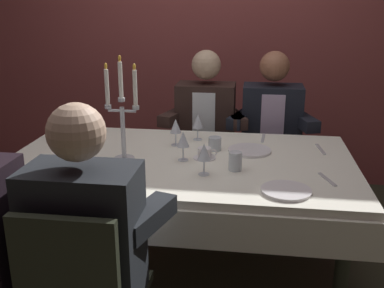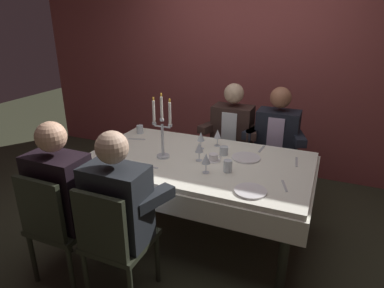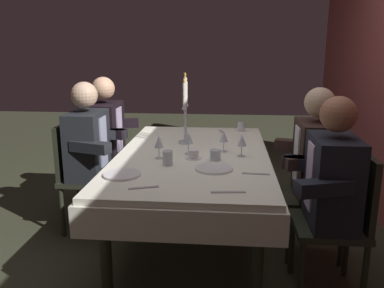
{
  "view_description": "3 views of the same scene",
  "coord_description": "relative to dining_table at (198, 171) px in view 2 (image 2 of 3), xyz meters",
  "views": [
    {
      "loc": [
        0.39,
        -2.32,
        1.58
      ],
      "look_at": [
        0.07,
        0.01,
        0.82
      ],
      "focal_mm": 42.25,
      "sensor_mm": 36.0,
      "label": 1
    },
    {
      "loc": [
        0.98,
        -2.44,
        1.9
      ],
      "look_at": [
        -0.06,
        0.02,
        0.86
      ],
      "focal_mm": 31.18,
      "sensor_mm": 36.0,
      "label": 2
    },
    {
      "loc": [
        2.83,
        0.24,
        1.52
      ],
      "look_at": [
        -0.0,
        -0.01,
        0.81
      ],
      "focal_mm": 37.23,
      "sensor_mm": 36.0,
      "label": 3
    }
  ],
  "objects": [
    {
      "name": "ground_plane",
      "position": [
        0.0,
        0.0,
        -0.62
      ],
      "size": [
        12.0,
        12.0,
        0.0
      ],
      "primitive_type": "plane",
      "color": "#353726"
    },
    {
      "name": "back_wall",
      "position": [
        0.0,
        1.66,
        0.73
      ],
      "size": [
        6.0,
        0.12,
        2.7
      ],
      "primitive_type": "cube",
      "color": "#944342",
      "rests_on": "ground_plane"
    },
    {
      "name": "dining_table",
      "position": [
        0.0,
        0.0,
        0.0
      ],
      "size": [
        1.94,
        1.14,
        0.74
      ],
      "color": "white",
      "rests_on": "ground_plane"
    },
    {
      "name": "candelabra",
      "position": [
        -0.29,
        -0.09,
        0.35
      ],
      "size": [
        0.19,
        0.11,
        0.57
      ],
      "color": "silver",
      "rests_on": "dining_table"
    },
    {
      "name": "dinner_plate_0",
      "position": [
        0.55,
        -0.39,
        0.13
      ],
      "size": [
        0.23,
        0.23,
        0.01
      ],
      "primitive_type": "cylinder",
      "color": "white",
      "rests_on": "dining_table"
    },
    {
      "name": "dinner_plate_1",
      "position": [
        0.38,
        0.17,
        0.13
      ],
      "size": [
        0.25,
        0.25,
        0.01
      ],
      "primitive_type": "cylinder",
      "color": "white",
      "rests_on": "dining_table"
    },
    {
      "name": "wine_glass_0",
      "position": [
        0.16,
        -0.23,
        0.23
      ],
      "size": [
        0.07,
        0.07,
        0.16
      ],
      "color": "silver",
      "rests_on": "dining_table"
    },
    {
      "name": "wine_glass_1",
      "position": [
        0.02,
        -0.03,
        0.24
      ],
      "size": [
        0.07,
        0.07,
        0.16
      ],
      "color": "silver",
      "rests_on": "dining_table"
    },
    {
      "name": "wine_glass_2",
      "position": [
        -0.06,
        0.23,
        0.24
      ],
      "size": [
        0.07,
        0.07,
        0.16
      ],
      "color": "silver",
      "rests_on": "dining_table"
    },
    {
      "name": "wine_glass_3",
      "position": [
        0.05,
        0.36,
        0.23
      ],
      "size": [
        0.07,
        0.07,
        0.16
      ],
      "color": "silver",
      "rests_on": "dining_table"
    },
    {
      "name": "water_tumbler_0",
      "position": [
        -0.81,
        0.38,
        0.16
      ],
      "size": [
        0.07,
        0.07,
        0.09
      ],
      "primitive_type": "cylinder",
      "color": "silver",
      "rests_on": "dining_table"
    },
    {
      "name": "water_tumbler_1",
      "position": [
        0.18,
        0.17,
        0.16
      ],
      "size": [
        0.07,
        0.07,
        0.08
      ],
      "primitive_type": "cylinder",
      "color": "silver",
      "rests_on": "dining_table"
    },
    {
      "name": "water_tumbler_2",
      "position": [
        0.31,
        -0.14,
        0.17
      ],
      "size": [
        0.07,
        0.07,
        0.1
      ],
      "primitive_type": "cylinder",
      "color": "silver",
      "rests_on": "dining_table"
    },
    {
      "name": "coffee_cup_0",
      "position": [
        0.14,
        0.02,
        0.15
      ],
      "size": [
        0.13,
        0.12,
        0.06
      ],
      "color": "white",
      "rests_on": "dining_table"
    },
    {
      "name": "fork_0",
      "position": [
        -0.74,
        0.21,
        0.12
      ],
      "size": [
        0.17,
        0.06,
        0.01
      ],
      "primitive_type": "cube",
      "rotation": [
        0.0,
        0.0,
        0.28
      ],
      "color": "#B7B7BC",
      "rests_on": "dining_table"
    },
    {
      "name": "fork_1",
      "position": [
        0.46,
        0.43,
        0.12
      ],
      "size": [
        0.03,
        0.17,
        0.01
      ],
      "primitive_type": "cube",
      "rotation": [
        0.0,
        0.0,
        1.5
      ],
      "color": "#B7B7BC",
      "rests_on": "dining_table"
    },
    {
      "name": "spoon_2",
      "position": [
        0.76,
        -0.21,
        0.12
      ],
      "size": [
        0.07,
        0.17,
        0.01
      ],
      "primitive_type": "cube",
      "rotation": [
        0.0,
        0.0,
        1.9
      ],
      "color": "#B7B7BC",
      "rests_on": "dining_table"
    },
    {
      "name": "knife_3",
      "position": [
        -0.32,
        -0.31,
        0.12
      ],
      "size": [
        0.19,
        0.03,
        0.01
      ],
      "primitive_type": "cube",
      "rotation": [
        0.0,
        0.0,
        0.05
      ],
      "color": "#B7B7BC",
      "rests_on": "dining_table"
    },
    {
      "name": "knife_4",
      "position": [
        0.79,
        0.26,
        0.12
      ],
      "size": [
        0.04,
        0.19,
        0.01
      ],
      "primitive_type": "cube",
      "rotation": [
        0.0,
        0.0,
        1.69
      ],
      "color": "#B7B7BC",
      "rests_on": "dining_table"
    },
    {
      "name": "seated_diner_0",
      "position": [
        -0.71,
        -0.89,
        0.11
      ],
      "size": [
        0.63,
        0.48,
        1.24
      ],
      "color": "#272B1E",
      "rests_on": "ground_plane"
    },
    {
      "name": "seated_diner_1",
      "position": [
        -0.22,
        -0.89,
        0.11
      ],
      "size": [
        0.63,
        0.48,
        1.24
      ],
      "color": "#272B1E",
      "rests_on": "ground_plane"
    },
    {
      "name": "seated_diner_2",
      "position": [
        0.05,
        0.89,
        0.11
      ],
      "size": [
        0.63,
        0.48,
        1.24
      ],
      "color": "#272B1E",
      "rests_on": "ground_plane"
    },
    {
      "name": "seated_diner_3",
      "position": [
        0.52,
        0.89,
        0.11
      ],
      "size": [
        0.63,
        0.48,
        1.24
      ],
      "color": "#272B1E",
      "rests_on": "ground_plane"
    }
  ]
}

